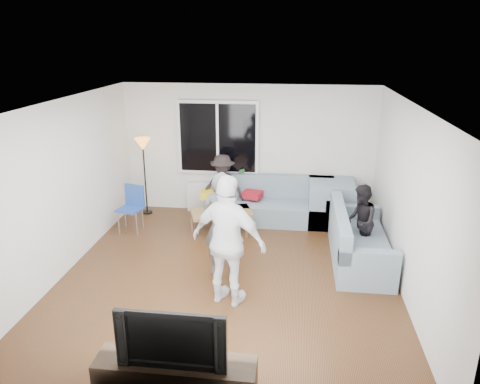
# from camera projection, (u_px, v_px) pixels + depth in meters

# --- Properties ---
(floor) EXTENTS (5.00, 5.50, 0.04)m
(floor) POSITION_uv_depth(u_px,v_px,m) (229.00, 277.00, 6.93)
(floor) COLOR #56351C
(floor) RESTS_ON ground
(ceiling) EXTENTS (5.00, 5.50, 0.04)m
(ceiling) POSITION_uv_depth(u_px,v_px,m) (227.00, 102.00, 6.08)
(ceiling) COLOR white
(ceiling) RESTS_ON ground
(wall_back) EXTENTS (5.00, 0.04, 2.60)m
(wall_back) POSITION_uv_depth(u_px,v_px,m) (248.00, 150.00, 9.11)
(wall_back) COLOR silver
(wall_back) RESTS_ON ground
(wall_front) EXTENTS (5.00, 0.04, 2.60)m
(wall_front) POSITION_uv_depth(u_px,v_px,m) (180.00, 301.00, 3.90)
(wall_front) COLOR silver
(wall_front) RESTS_ON ground
(wall_left) EXTENTS (0.04, 5.50, 2.60)m
(wall_left) POSITION_uv_depth(u_px,v_px,m) (61.00, 188.00, 6.80)
(wall_left) COLOR silver
(wall_left) RESTS_ON ground
(wall_right) EXTENTS (0.04, 5.50, 2.60)m
(wall_right) POSITION_uv_depth(u_px,v_px,m) (410.00, 203.00, 6.21)
(wall_right) COLOR silver
(wall_right) RESTS_ON ground
(window_frame) EXTENTS (1.62, 0.06, 1.47)m
(window_frame) POSITION_uv_depth(u_px,v_px,m) (218.00, 138.00, 9.02)
(window_frame) COLOR white
(window_frame) RESTS_ON wall_back
(window_glass) EXTENTS (1.50, 0.02, 1.35)m
(window_glass) POSITION_uv_depth(u_px,v_px,m) (218.00, 138.00, 8.98)
(window_glass) COLOR black
(window_glass) RESTS_ON window_frame
(window_mullion) EXTENTS (0.05, 0.03, 1.35)m
(window_mullion) POSITION_uv_depth(u_px,v_px,m) (218.00, 138.00, 8.97)
(window_mullion) COLOR white
(window_mullion) RESTS_ON window_frame
(radiator) EXTENTS (1.30, 0.12, 0.62)m
(radiator) POSITION_uv_depth(u_px,v_px,m) (219.00, 197.00, 9.38)
(radiator) COLOR silver
(radiator) RESTS_ON floor
(potted_plant) EXTENTS (0.20, 0.17, 0.34)m
(potted_plant) POSITION_uv_depth(u_px,v_px,m) (240.00, 176.00, 9.15)
(potted_plant) COLOR #296629
(potted_plant) RESTS_ON radiator
(vase) EXTENTS (0.21, 0.21, 0.19)m
(vase) POSITION_uv_depth(u_px,v_px,m) (214.00, 179.00, 9.24)
(vase) COLOR white
(vase) RESTS_ON radiator
(sofa_back_section) EXTENTS (2.30, 0.85, 0.85)m
(sofa_back_section) POSITION_uv_depth(u_px,v_px,m) (274.00, 201.00, 8.85)
(sofa_back_section) COLOR slate
(sofa_back_section) RESTS_ON floor
(sofa_right_section) EXTENTS (2.00, 0.85, 0.85)m
(sofa_right_section) POSITION_uv_depth(u_px,v_px,m) (360.00, 237.00, 7.26)
(sofa_right_section) COLOR slate
(sofa_right_section) RESTS_ON floor
(sofa_corner) EXTENTS (0.85, 0.85, 0.85)m
(sofa_corner) POSITION_uv_depth(u_px,v_px,m) (331.00, 203.00, 8.73)
(sofa_corner) COLOR slate
(sofa_corner) RESTS_ON floor
(cushion_yellow) EXTENTS (0.39, 0.33, 0.14)m
(cushion_yellow) POSITION_uv_depth(u_px,v_px,m) (211.00, 194.00, 8.95)
(cushion_yellow) COLOR yellow
(cushion_yellow) RESTS_ON sofa_back_section
(cushion_red) EXTENTS (0.43, 0.39, 0.13)m
(cushion_red) POSITION_uv_depth(u_px,v_px,m) (252.00, 195.00, 8.93)
(cushion_red) COLOR maroon
(cushion_red) RESTS_ON sofa_back_section
(coffee_table) EXTENTS (1.24, 0.92, 0.40)m
(coffee_table) POSITION_uv_depth(u_px,v_px,m) (221.00, 221.00, 8.47)
(coffee_table) COLOR #957448
(coffee_table) RESTS_ON floor
(pitcher) EXTENTS (0.17, 0.17, 0.17)m
(pitcher) POSITION_uv_depth(u_px,v_px,m) (219.00, 206.00, 8.39)
(pitcher) COLOR maroon
(pitcher) RESTS_ON coffee_table
(side_chair) EXTENTS (0.49, 0.49, 0.86)m
(side_chair) POSITION_uv_depth(u_px,v_px,m) (130.00, 210.00, 8.38)
(side_chair) COLOR #224597
(side_chair) RESTS_ON floor
(floor_lamp) EXTENTS (0.32, 0.32, 1.56)m
(floor_lamp) POSITION_uv_depth(u_px,v_px,m) (145.00, 177.00, 9.15)
(floor_lamp) COLOR orange
(floor_lamp) RESTS_ON floor
(player_left) EXTENTS (0.68, 0.53, 1.64)m
(player_left) POSITION_uv_depth(u_px,v_px,m) (222.00, 226.00, 6.67)
(player_left) COLOR #4B4C51
(player_left) RESTS_ON floor
(player_right) EXTENTS (1.14, 0.77, 1.80)m
(player_right) POSITION_uv_depth(u_px,v_px,m) (229.00, 242.00, 5.97)
(player_right) COLOR silver
(player_right) RESTS_ON floor
(spectator_right) EXTENTS (0.48, 0.61, 1.23)m
(spectator_right) POSITION_uv_depth(u_px,v_px,m) (360.00, 222.00, 7.35)
(spectator_right) COLOR black
(spectator_right) RESTS_ON floor
(spectator_back) EXTENTS (0.87, 0.54, 1.30)m
(spectator_back) POSITION_uv_depth(u_px,v_px,m) (223.00, 187.00, 8.93)
(spectator_back) COLOR black
(spectator_back) RESTS_ON floor
(tv_console) EXTENTS (1.60, 0.40, 0.44)m
(tv_console) POSITION_uv_depth(u_px,v_px,m) (176.00, 379.00, 4.53)
(tv_console) COLOR #302318
(tv_console) RESTS_ON floor
(television) EXTENTS (1.07, 0.14, 0.62)m
(television) POSITION_uv_depth(u_px,v_px,m) (174.00, 334.00, 4.35)
(television) COLOR black
(television) RESTS_ON tv_console
(bottle_b) EXTENTS (0.08, 0.08, 0.25)m
(bottle_b) POSITION_uv_depth(u_px,v_px,m) (213.00, 206.00, 8.27)
(bottle_b) COLOR #1B9428
(bottle_b) RESTS_ON coffee_table
(bottle_a) EXTENTS (0.07, 0.07, 0.23)m
(bottle_a) POSITION_uv_depth(u_px,v_px,m) (209.00, 202.00, 8.53)
(bottle_a) COLOR #C3820B
(bottle_a) RESTS_ON coffee_table
(bottle_d) EXTENTS (0.07, 0.07, 0.24)m
(bottle_d) POSITION_uv_depth(u_px,v_px,m) (234.00, 207.00, 8.24)
(bottle_d) COLOR #C84F11
(bottle_d) RESTS_ON coffee_table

